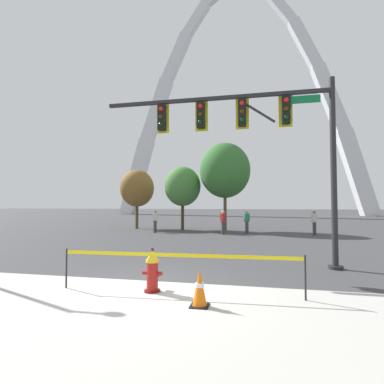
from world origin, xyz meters
TOP-DOWN VIEW (x-y plane):
  - ground_plane at (0.00, 0.00)m, footprint 240.00×240.00m
  - sidewalk_near_curb at (0.00, -3.61)m, footprint 40.00×8.00m
  - fire_hydrant at (0.31, -0.47)m, footprint 0.46×0.48m
  - caution_tape_barrier at (0.91, -0.52)m, footprint 5.43×0.24m
  - traffic_cone_by_hydrant at (1.53, -1.19)m, footprint 0.36×0.36m
  - traffic_signal_gantry at (2.66, 2.93)m, footprint 7.82×0.44m
  - monument_arch at (-0.00, 49.21)m, footprint 47.57×2.56m
  - tree_far_left at (-6.80, 15.88)m, footprint 2.77×2.77m
  - tree_left_mid at (-2.89, 15.69)m, footprint 2.85×2.85m
  - tree_center_left at (0.50, 15.37)m, footprint 3.81×3.81m
  - pedestrian_walking_left at (0.61, 12.63)m, footprint 0.35×0.39m
  - pedestrian_standing_center at (-4.21, 12.90)m, footprint 0.37×0.27m
  - pedestrian_walking_right at (2.16, 13.23)m, footprint 0.39×0.30m
  - pedestrian_near_trees at (6.44, 13.30)m, footprint 0.39×0.32m

SIDE VIEW (x-z plane):
  - ground_plane at x=0.00m, z-range 0.00..0.00m
  - sidewalk_near_curb at x=0.00m, z-range 0.00..0.01m
  - traffic_cone_by_hydrant at x=1.53m, z-range -0.01..0.72m
  - fire_hydrant at x=0.31m, z-range -0.03..0.96m
  - caution_tape_barrier at x=0.91m, z-range 0.18..1.12m
  - pedestrian_walking_left at x=0.61m, z-range 0.02..1.61m
  - pedestrian_standing_center at x=-4.21m, z-range 0.02..1.61m
  - pedestrian_walking_right at x=2.16m, z-range 0.02..1.61m
  - pedestrian_near_trees at x=6.44m, z-range 0.02..1.61m
  - tree_far_left at x=-6.80m, z-range 0.89..5.75m
  - tree_left_mid at x=-2.89m, z-range 0.92..5.91m
  - traffic_signal_gantry at x=2.66m, z-range 1.40..7.40m
  - tree_center_left at x=0.50m, z-range 1.23..7.91m
  - monument_arch at x=0.00m, z-range -2.89..43.13m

